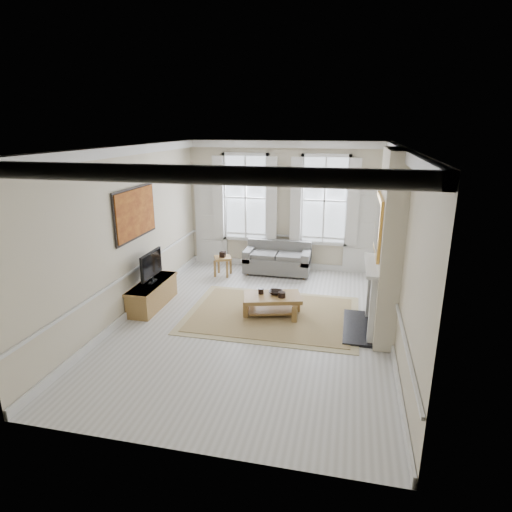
% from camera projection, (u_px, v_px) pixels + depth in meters
% --- Properties ---
extents(floor, '(7.20, 7.20, 0.00)m').
position_uv_depth(floor, '(255.00, 323.00, 8.50)').
color(floor, '#B7B5AD').
rests_on(floor, ground).
extents(ceiling, '(7.20, 7.20, 0.00)m').
position_uv_depth(ceiling, '(255.00, 147.00, 7.50)').
color(ceiling, white).
rests_on(ceiling, back_wall).
extents(back_wall, '(5.20, 0.00, 5.20)m').
position_uv_depth(back_wall, '(284.00, 206.00, 11.36)').
color(back_wall, beige).
rests_on(back_wall, floor).
extents(left_wall, '(0.00, 7.20, 7.20)m').
position_uv_depth(left_wall, '(128.00, 233.00, 8.54)').
color(left_wall, beige).
rests_on(left_wall, floor).
extents(right_wall, '(0.00, 7.20, 7.20)m').
position_uv_depth(right_wall, '(400.00, 249.00, 7.46)').
color(right_wall, beige).
rests_on(right_wall, floor).
extents(window_left, '(1.26, 0.20, 2.20)m').
position_uv_depth(window_left, '(246.00, 198.00, 11.47)').
color(window_left, '#B2BCC6').
rests_on(window_left, back_wall).
extents(window_right, '(1.26, 0.20, 2.20)m').
position_uv_depth(window_right, '(324.00, 201.00, 11.03)').
color(window_right, '#B2BCC6').
rests_on(window_right, back_wall).
extents(door_left, '(0.90, 0.08, 2.30)m').
position_uv_depth(door_left, '(211.00, 223.00, 11.91)').
color(door_left, silver).
rests_on(door_left, floor).
extents(door_right, '(0.90, 0.08, 2.30)m').
position_uv_depth(door_right, '(362.00, 231.00, 11.06)').
color(door_right, silver).
rests_on(door_right, floor).
extents(painting, '(0.05, 1.66, 1.06)m').
position_uv_depth(painting, '(136.00, 213.00, 8.71)').
color(painting, '#C06D20').
rests_on(painting, left_wall).
extents(chimney_breast, '(0.35, 1.70, 3.38)m').
position_uv_depth(chimney_breast, '(388.00, 245.00, 7.68)').
color(chimney_breast, beige).
rests_on(chimney_breast, floor).
extents(hearth, '(0.55, 1.50, 0.05)m').
position_uv_depth(hearth, '(358.00, 327.00, 8.26)').
color(hearth, black).
rests_on(hearth, floor).
extents(fireplace, '(0.21, 1.45, 1.33)m').
position_uv_depth(fireplace, '(371.00, 294.00, 8.01)').
color(fireplace, silver).
rests_on(fireplace, floor).
extents(mirror, '(0.06, 1.26, 1.06)m').
position_uv_depth(mirror, '(378.00, 226.00, 7.62)').
color(mirror, gold).
rests_on(mirror, chimney_breast).
extents(sofa, '(1.71, 0.83, 0.83)m').
position_uv_depth(sofa, '(278.00, 260.00, 11.31)').
color(sofa, '#595957').
rests_on(sofa, floor).
extents(side_table, '(0.54, 0.54, 0.50)m').
position_uv_depth(side_table, '(223.00, 261.00, 11.08)').
color(side_table, brown).
rests_on(side_table, floor).
extents(rug, '(3.50, 2.60, 0.02)m').
position_uv_depth(rug, '(272.00, 314.00, 8.85)').
color(rug, '#987E4E').
rests_on(rug, floor).
extents(coffee_table, '(1.29, 0.95, 0.43)m').
position_uv_depth(coffee_table, '(272.00, 299.00, 8.75)').
color(coffee_table, brown).
rests_on(coffee_table, rug).
extents(ceramic_pot_a, '(0.12, 0.12, 0.12)m').
position_uv_depth(ceramic_pot_a, '(261.00, 291.00, 8.81)').
color(ceramic_pot_a, black).
rests_on(ceramic_pot_a, coffee_table).
extents(ceramic_pot_b, '(0.15, 0.15, 0.11)m').
position_uv_depth(ceramic_pot_b, '(282.00, 295.00, 8.63)').
color(ceramic_pot_b, black).
rests_on(ceramic_pot_b, coffee_table).
extents(bowl, '(0.29, 0.29, 0.07)m').
position_uv_depth(bowl, '(276.00, 292.00, 8.80)').
color(bowl, black).
rests_on(bowl, coffee_table).
extents(tv_stand, '(0.49, 1.52, 0.54)m').
position_uv_depth(tv_stand, '(153.00, 294.00, 9.22)').
color(tv_stand, brown).
rests_on(tv_stand, floor).
extents(tv, '(0.08, 0.90, 0.68)m').
position_uv_depth(tv, '(151.00, 265.00, 9.02)').
color(tv, black).
rests_on(tv, tv_stand).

